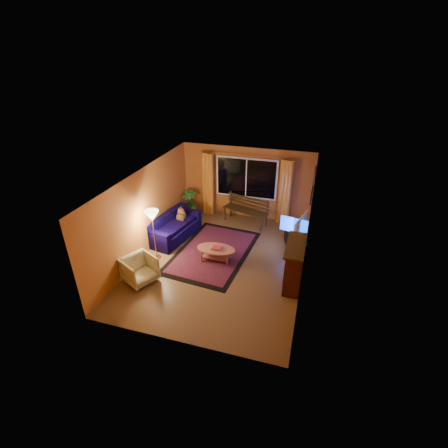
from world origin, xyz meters
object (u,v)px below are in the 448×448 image
(floor_lamp, at_px, (154,235))
(tv_console, at_px, (295,242))
(sofa, at_px, (175,227))
(coffee_table, at_px, (216,254))
(bench, at_px, (245,217))
(armchair, at_px, (139,268))

(floor_lamp, height_order, tv_console, floor_lamp)
(sofa, relative_size, tv_console, 1.53)
(coffee_table, bearing_deg, tv_console, 30.21)
(coffee_table, relative_size, tv_console, 0.88)
(coffee_table, distance_m, tv_console, 2.41)
(sofa, distance_m, coffee_table, 1.86)
(coffee_table, bearing_deg, bench, 83.81)
(floor_lamp, xyz_separation_m, coffee_table, (1.69, 0.37, -0.55))
(bench, relative_size, sofa, 0.83)
(bench, xyz_separation_m, floor_lamp, (-1.96, -2.80, 0.51))
(floor_lamp, height_order, coffee_table, floor_lamp)
(tv_console, bearing_deg, coffee_table, -167.33)
(coffee_table, height_order, tv_console, tv_console)
(floor_lamp, distance_m, tv_console, 4.13)
(coffee_table, bearing_deg, floor_lamp, -167.82)
(tv_console, bearing_deg, floor_lamp, -174.85)
(coffee_table, bearing_deg, sofa, 152.59)
(armchair, relative_size, tv_console, 0.62)
(bench, xyz_separation_m, sofa, (-1.91, -1.58, 0.15))
(armchair, distance_m, tv_console, 4.54)
(bench, relative_size, coffee_table, 1.44)
(sofa, distance_m, floor_lamp, 1.27)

